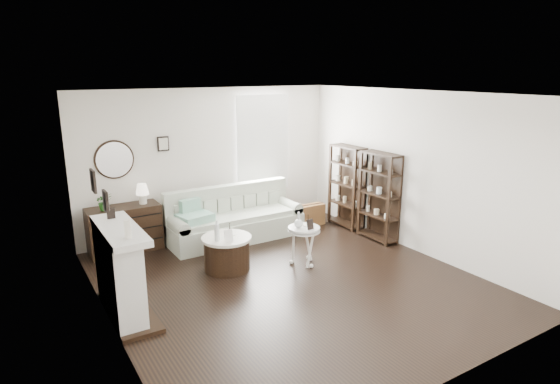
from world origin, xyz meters
TOP-DOWN VIEW (x-y plane):
  - room at (0.73, 2.70)m, footprint 5.50×5.50m
  - fireplace at (-2.32, 0.30)m, footprint 0.50×1.40m
  - shelf_unit_far at (2.33, 1.55)m, footprint 0.30×0.80m
  - shelf_unit_near at (2.33, 0.65)m, footprint 0.30×0.80m
  - sofa at (0.13, 2.08)m, footprint 2.45×0.85m
  - quilt at (-0.67, 1.95)m, footprint 0.63×0.55m
  - suitcase at (1.72, 1.94)m, footprint 0.63×0.22m
  - dresser at (-1.74, 2.47)m, footprint 1.19×0.51m
  - table_lamp at (-1.39, 2.47)m, footprint 0.25×0.25m
  - potted_plant at (-2.04, 2.42)m, footprint 0.29×0.27m
  - drum_table at (-0.59, 0.87)m, footprint 0.77×0.77m
  - pedestal_table at (0.53, 0.42)m, footprint 0.51×0.51m
  - eiffel_drum at (-0.51, 0.92)m, footprint 0.11×0.11m
  - bottle_drum at (-0.79, 0.78)m, footprint 0.08×0.08m
  - card_frame_drum at (-0.65, 0.68)m, footprint 0.14×0.05m
  - eiffel_ped at (0.64, 0.45)m, footprint 0.10×0.10m
  - flask_ped at (0.45, 0.44)m, footprint 0.14×0.14m
  - card_frame_ped at (0.56, 0.28)m, footprint 0.12×0.06m

SIDE VIEW (x-z plane):
  - suitcase at x=1.72m, z-range 0.00..0.42m
  - drum_table at x=-0.59m, z-range 0.00..0.54m
  - sofa at x=0.13m, z-range -0.16..0.79m
  - dresser at x=-1.74m, z-range 0.00..0.79m
  - fireplace at x=-2.32m, z-range -0.38..1.46m
  - quilt at x=-0.67m, z-range 0.49..0.63m
  - pedestal_table at x=0.53m, z-range 0.26..0.88m
  - eiffel_drum at x=-0.51m, z-range 0.53..0.70m
  - card_frame_drum at x=-0.65m, z-range 0.53..0.71m
  - bottle_drum at x=-0.79m, z-range 0.53..0.86m
  - card_frame_ped at x=0.56m, z-range 0.62..0.78m
  - eiffel_ped at x=0.64m, z-range 0.62..0.78m
  - flask_ped at x=0.45m, z-range 0.62..0.87m
  - shelf_unit_far at x=2.33m, z-range 0.00..1.60m
  - shelf_unit_near at x=2.33m, z-range 0.00..1.60m
  - potted_plant at x=-2.04m, z-range 0.79..1.08m
  - table_lamp at x=-1.39m, z-range 0.79..1.14m
  - room at x=0.73m, z-range -1.15..4.35m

